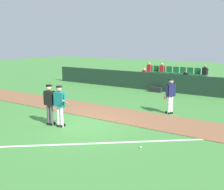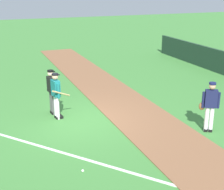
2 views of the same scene
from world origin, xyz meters
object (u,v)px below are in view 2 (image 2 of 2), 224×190
(batter_teal_jersey, at_px, (56,94))
(umpire_home_plate, at_px, (52,89))
(runner_navy_jersey, at_px, (210,105))
(baseball, at_px, (83,171))

(batter_teal_jersey, relative_size, umpire_home_plate, 1.00)
(runner_navy_jersey, distance_m, baseball, 4.90)
(batter_teal_jersey, distance_m, runner_navy_jersey, 5.47)
(batter_teal_jersey, relative_size, baseball, 23.78)
(batter_teal_jersey, relative_size, runner_navy_jersey, 1.00)
(umpire_home_plate, distance_m, runner_navy_jersey, 5.82)
(umpire_home_plate, height_order, runner_navy_jersey, same)
(batter_teal_jersey, distance_m, baseball, 4.03)
(baseball, bearing_deg, batter_teal_jersey, 176.92)
(umpire_home_plate, bearing_deg, baseball, -2.20)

